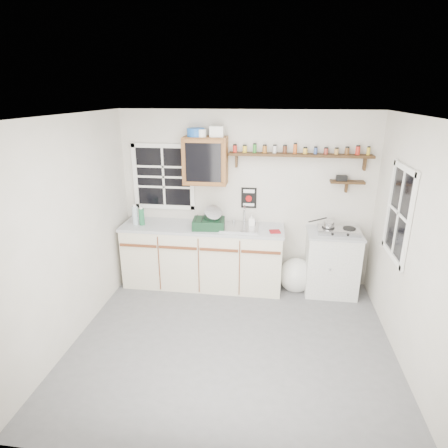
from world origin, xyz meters
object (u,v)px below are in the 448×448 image
object	(u,v)px
dish_rack	(210,221)
right_cabinet	(331,262)
upper_cabinet	(205,161)
spice_shelf	(299,154)
hotplate	(338,230)
main_cabinet	(203,256)

from	to	relation	value
dish_rack	right_cabinet	bearing A→B (deg)	-1.56
right_cabinet	upper_cabinet	xyz separation A→B (m)	(-1.80, 0.12, 1.37)
spice_shelf	hotplate	world-z (taller)	spice_shelf
right_cabinet	spice_shelf	distance (m)	1.58
main_cabinet	dish_rack	world-z (taller)	dish_rack
main_cabinet	upper_cabinet	xyz separation A→B (m)	(0.03, 0.14, 1.36)
upper_cabinet	main_cabinet	bearing A→B (deg)	-103.68
main_cabinet	dish_rack	xyz separation A→B (m)	(0.12, -0.06, 0.56)
hotplate	upper_cabinet	bearing A→B (deg)	177.16
main_cabinet	hotplate	size ratio (longest dim) A/B	4.11
right_cabinet	dish_rack	distance (m)	1.81
spice_shelf	dish_rack	bearing A→B (deg)	-166.79
spice_shelf	dish_rack	world-z (taller)	spice_shelf
upper_cabinet	hotplate	distance (m)	2.05
spice_shelf	dish_rack	xyz separation A→B (m)	(-1.18, -0.28, -0.91)
hotplate	dish_rack	bearing A→B (deg)	-176.29
upper_cabinet	dish_rack	world-z (taller)	upper_cabinet
spice_shelf	hotplate	bearing A→B (deg)	-19.84
right_cabinet	dish_rack	bearing A→B (deg)	-177.01
spice_shelf	hotplate	xyz separation A→B (m)	(0.58, -0.21, -0.98)
dish_rack	hotplate	world-z (taller)	dish_rack
upper_cabinet	hotplate	bearing A→B (deg)	-4.29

